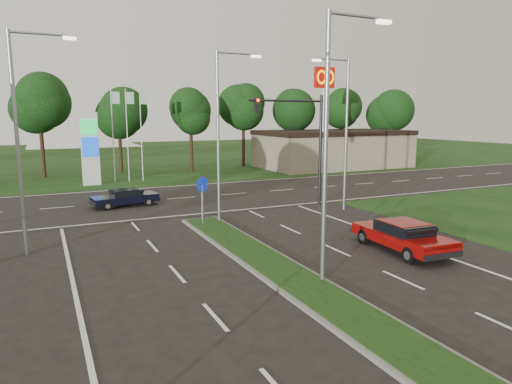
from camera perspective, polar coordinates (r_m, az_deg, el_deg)
name	(u,v)px	position (r m, az deg, el deg)	size (l,w,h in m)	color
ground	(443,377)	(11.64, 22.30, -20.63)	(160.00, 160.00, 0.00)	black
verge_far	(107,160)	(62.34, -18.17, 3.79)	(160.00, 50.00, 0.02)	black
cross_road	(167,199)	(32.07, -11.03, -0.91)	(160.00, 12.00, 0.02)	black
median_kerb	(337,307)	(14.27, 10.07, -13.96)	(2.00, 26.00, 0.12)	slate
commercial_building	(333,149)	(52.06, 9.57, 5.30)	(16.00, 9.00, 4.00)	gray
streetlight_median_near	(331,135)	(15.32, 9.35, 7.03)	(2.53, 0.22, 9.00)	gray
streetlight_median_far	(222,128)	(24.22, -4.32, 8.00)	(2.53, 0.22, 9.00)	gray
streetlight_left_far	(22,132)	(20.62, -27.20, 6.72)	(2.53, 0.22, 9.00)	gray
streetlight_right_far	(344,126)	(27.99, 10.90, 8.06)	(2.53, 0.22, 9.00)	gray
traffic_signal	(303,133)	(28.77, 5.90, 7.37)	(5.10, 0.42, 7.00)	black
median_signs	(202,191)	(24.58, -6.74, 0.10)	(1.16, 1.76, 2.38)	gray
gas_pylon	(93,147)	(39.92, -19.75, 5.35)	(5.80, 1.26, 8.00)	silver
mcdonalds_sign	(324,92)	(46.40, 8.53, 12.23)	(2.20, 0.47, 10.40)	silver
treeline_far	(125,104)	(47.19, -16.09, 10.52)	(6.00, 6.00, 9.90)	black
red_sedan	(402,235)	(20.46, 17.84, -5.15)	(2.18, 4.78, 1.29)	#880807
navy_sedan	(125,197)	(30.13, -16.05, -0.64)	(4.17, 2.11, 1.10)	black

